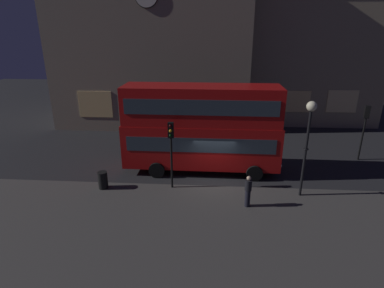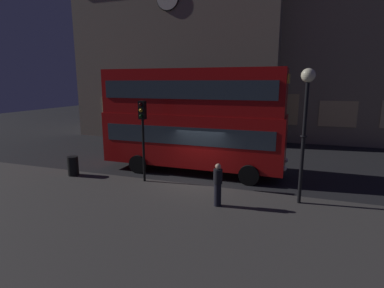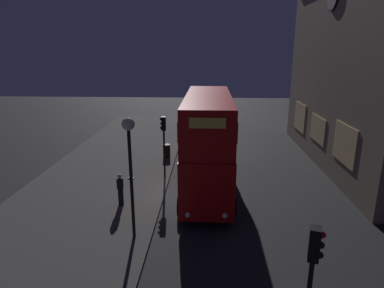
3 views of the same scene
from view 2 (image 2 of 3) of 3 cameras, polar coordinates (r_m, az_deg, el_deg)
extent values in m
plane|color=#232326|center=(15.18, 1.21, -7.05)|extent=(80.00, 80.00, 0.00)
cube|color=#423F3D|center=(10.82, -7.30, -14.77)|extent=(44.00, 8.45, 0.12)
cube|color=gray|center=(29.82, -1.24, 17.09)|extent=(17.57, 9.53, 15.44)
cube|color=#E5C67F|center=(27.58, -13.95, 6.28)|extent=(3.00, 0.06, 2.32)
cube|color=#E5C67F|center=(25.34, -4.97, 6.25)|extent=(3.00, 0.06, 1.81)
cube|color=#F2D18C|center=(23.81, 5.45, 6.44)|extent=(3.00, 0.06, 2.23)
cube|color=tan|center=(29.70, 25.74, 14.82)|extent=(15.79, 7.92, 14.22)
cube|color=#E5C67F|center=(25.59, 16.41, 6.31)|extent=(2.70, 0.06, 2.46)
cube|color=#F2D18C|center=(25.76, 25.80, 5.13)|extent=(2.70, 0.06, 1.98)
cube|color=#B20F0F|center=(16.42, 0.09, 1.07)|extent=(9.74, 2.58, 2.72)
cube|color=#B20F0F|center=(16.15, 0.10, 9.88)|extent=(9.55, 2.53, 2.31)
cube|color=#2D3842|center=(16.36, 0.09, 2.25)|extent=(8.97, 2.64, 0.90)
cube|color=#2D3842|center=(16.15, 0.10, 10.29)|extent=(8.97, 2.64, 0.90)
cube|color=#F2D84C|center=(15.25, 17.81, 11.63)|extent=(0.09, 1.51, 0.44)
sphere|color=white|center=(16.56, 17.26, -2.95)|extent=(0.24, 0.24, 0.24)
sphere|color=white|center=(14.97, 16.99, -4.45)|extent=(0.24, 0.24, 0.24)
cylinder|color=black|center=(17.23, 12.02, -3.32)|extent=(0.99, 0.25, 0.99)
cylinder|color=black|center=(14.73, 10.66, -5.82)|extent=(0.99, 0.25, 0.99)
cylinder|color=black|center=(18.90, -6.27, -1.82)|extent=(0.99, 0.25, 0.99)
cylinder|color=black|center=(16.65, -10.17, -3.77)|extent=(0.99, 0.25, 0.99)
cylinder|color=black|center=(14.63, -9.11, -1.26)|extent=(0.12, 0.12, 3.03)
cube|color=black|center=(14.33, -9.36, 6.33)|extent=(0.33, 0.27, 0.85)
sphere|color=black|center=(14.18, -9.66, 7.36)|extent=(0.17, 0.17, 0.17)
sphere|color=orange|center=(14.20, -9.62, 6.28)|extent=(0.17, 0.17, 0.17)
sphere|color=black|center=(14.23, -9.59, 5.19)|extent=(0.17, 0.17, 0.17)
cylinder|color=black|center=(12.37, 20.22, -0.12)|extent=(0.14, 0.14, 4.75)
torus|color=black|center=(12.31, 20.32, 1.38)|extent=(0.28, 0.28, 0.06)
sphere|color=#F9EFC6|center=(12.15, 21.09, 12.01)|extent=(0.52, 0.52, 0.52)
cylinder|color=black|center=(11.91, 4.85, -9.46)|extent=(0.28, 0.28, 0.92)
cylinder|color=black|center=(11.67, 4.92, -6.07)|extent=(0.35, 0.35, 0.56)
sphere|color=beige|center=(11.56, 4.95, -4.23)|extent=(0.22, 0.22, 0.22)
cylinder|color=black|center=(16.78, -21.52, -3.86)|extent=(0.54, 0.54, 0.99)
camera|label=1|loc=(6.73, -113.09, 30.14)|focal=28.94mm
camera|label=3|loc=(20.10, 61.03, 14.43)|focal=30.71mm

